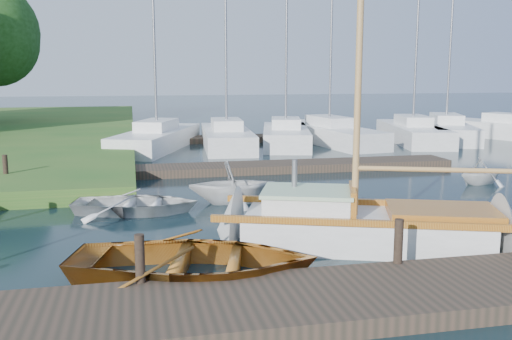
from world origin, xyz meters
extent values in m
plane|color=black|center=(0.00, 0.00, 0.00)|extent=(160.00, 160.00, 0.00)
cube|color=#302A20|center=(0.00, -6.00, 0.15)|extent=(18.00, 2.20, 0.30)
cube|color=#302A20|center=(2.00, 6.50, 0.15)|extent=(14.00, 1.60, 0.30)
cube|color=#302A20|center=(10.00, 16.00, 0.15)|extent=(30.00, 1.60, 0.30)
cylinder|color=black|center=(-3.00, -5.00, 0.70)|extent=(0.16, 0.16, 0.80)
cylinder|color=black|center=(1.50, -5.00, 0.70)|extent=(0.16, 0.16, 0.80)
cylinder|color=black|center=(-7.00, 5.00, 0.70)|extent=(0.16, 0.16, 0.80)
cube|color=silver|center=(1.69, -3.00, 0.23)|extent=(5.38, 3.58, 0.90)
cone|color=silver|center=(-1.09, -2.00, 0.23)|extent=(1.61, 2.18, 1.96)
cube|color=#7F370E|center=(2.01, -2.12, 0.74)|extent=(5.87, 2.22, 0.14)
cube|color=#7F370E|center=(1.37, -3.89, 0.74)|extent=(5.87, 2.22, 0.14)
cube|color=silver|center=(0.56, -2.60, 0.90)|extent=(2.17, 1.93, 0.44)
cube|color=#A6C99F|center=(0.56, -2.60, 1.15)|extent=(2.30, 2.06, 0.08)
cube|color=#7F370E|center=(1.45, -2.92, 0.98)|extent=(0.59, 1.36, 0.60)
cylinder|color=slate|center=(0.38, -2.21, 1.48)|extent=(0.12, 0.12, 0.60)
cube|color=#7F370E|center=(3.19, -3.55, 0.78)|extent=(2.58, 2.16, 0.20)
cylinder|color=#AA8043|center=(1.50, -2.94, 4.88)|extent=(0.14, 0.14, 8.40)
cylinder|color=#AA8043|center=(3.00, -3.48, 1.68)|extent=(3.04, 1.18, 0.10)
imported|color=#7F370E|center=(-2.06, -4.26, 0.46)|extent=(5.04, 4.14, 0.91)
imported|color=silver|center=(-3.02, 0.99, 0.34)|extent=(3.66, 2.94, 0.67)
imported|color=silver|center=(-0.34, 1.59, 0.65)|extent=(2.47, 2.14, 1.30)
imported|color=silver|center=(8.24, 2.61, 0.50)|extent=(2.29, 2.12, 0.99)
cube|color=silver|center=(-1.90, 13.82, 0.45)|extent=(4.91, 8.22, 0.90)
cube|color=silver|center=(-1.90, 13.82, 1.15)|extent=(2.31, 3.10, 0.50)
cylinder|color=slate|center=(-1.90, 13.82, 5.75)|extent=(0.12, 0.12, 9.70)
cube|color=silver|center=(1.48, 13.64, 0.45)|extent=(2.83, 7.69, 0.90)
cube|color=silver|center=(1.48, 13.64, 1.15)|extent=(1.62, 2.75, 0.50)
cylinder|color=slate|center=(1.48, 13.64, 5.44)|extent=(0.12, 0.12, 9.08)
cube|color=silver|center=(4.51, 13.70, 0.45)|extent=(3.76, 7.20, 0.90)
cube|color=silver|center=(4.51, 13.70, 1.15)|extent=(1.93, 2.67, 0.50)
cylinder|color=slate|center=(4.51, 13.70, 6.72)|extent=(0.12, 0.12, 11.64)
cube|color=silver|center=(7.03, 14.28, 0.45)|extent=(3.45, 8.77, 0.90)
cube|color=silver|center=(7.03, 14.28, 1.15)|extent=(1.83, 3.16, 0.50)
cylinder|color=slate|center=(7.03, 14.28, 5.82)|extent=(0.12, 0.12, 9.84)
cube|color=silver|center=(11.53, 13.77, 0.45)|extent=(3.77, 8.05, 0.90)
cube|color=silver|center=(11.53, 13.77, 1.15)|extent=(1.94, 2.95, 0.50)
cylinder|color=slate|center=(11.53, 13.77, 5.59)|extent=(0.12, 0.12, 9.38)
cube|color=silver|center=(13.92, 14.53, 0.45)|extent=(4.92, 8.40, 0.90)
cube|color=silver|center=(13.92, 14.53, 1.15)|extent=(2.31, 3.16, 0.50)
cylinder|color=slate|center=(13.92, 14.53, 6.41)|extent=(0.12, 0.12, 11.02)
cube|color=silver|center=(17.61, 13.94, 0.45)|extent=(5.18, 8.48, 0.90)
cube|color=silver|center=(17.61, 13.94, 1.15)|extent=(2.40, 3.21, 0.50)
camera|label=1|loc=(-3.04, -13.98, 3.65)|focal=40.00mm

